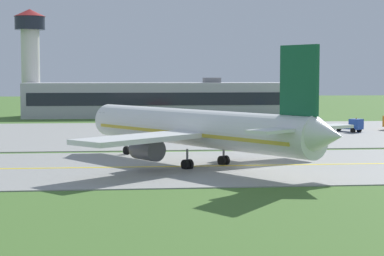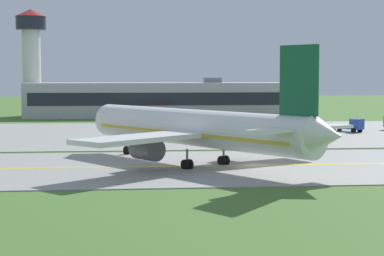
{
  "view_description": "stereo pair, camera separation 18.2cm",
  "coord_description": "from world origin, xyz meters",
  "px_view_note": "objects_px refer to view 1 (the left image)",
  "views": [
    {
      "loc": [
        -14.29,
        -72.68,
        9.94
      ],
      "look_at": [
        -6.51,
        3.11,
        4.0
      ],
      "focal_mm": 63.72,
      "sensor_mm": 36.0,
      "label": 1
    },
    {
      "loc": [
        -14.11,
        -72.69,
        9.94
      ],
      "look_at": [
        -6.51,
        3.11,
        4.0
      ],
      "focal_mm": 63.72,
      "sensor_mm": 36.0,
      "label": 2
    }
  ],
  "objects_px": {
    "service_truck_fuel": "(181,123)",
    "control_tower": "(30,52)",
    "service_truck_catering": "(350,126)",
    "airplane_lead": "(197,128)"
  },
  "relations": [
    {
      "from": "service_truck_catering",
      "to": "control_tower",
      "type": "relative_size",
      "value": 0.24
    },
    {
      "from": "service_truck_catering",
      "to": "service_truck_fuel",
      "type": "bearing_deg",
      "value": 170.96
    },
    {
      "from": "service_truck_catering",
      "to": "control_tower",
      "type": "distance_m",
      "value": 83.34
    },
    {
      "from": "airplane_lead",
      "to": "service_truck_catering",
      "type": "height_order",
      "value": "airplane_lead"
    },
    {
      "from": "service_truck_catering",
      "to": "control_tower",
      "type": "xyz_separation_m",
      "value": [
        -61.35,
        54.53,
        14.43
      ]
    },
    {
      "from": "airplane_lead",
      "to": "service_truck_catering",
      "type": "relative_size",
      "value": 5.54
    },
    {
      "from": "airplane_lead",
      "to": "control_tower",
      "type": "xyz_separation_m",
      "value": [
        -30.12,
        95.43,
        11.48
      ]
    },
    {
      "from": "service_truck_fuel",
      "to": "control_tower",
      "type": "bearing_deg",
      "value": 122.94
    },
    {
      "from": "airplane_lead",
      "to": "control_tower",
      "type": "distance_m",
      "value": 100.72
    },
    {
      "from": "service_truck_catering",
      "to": "control_tower",
      "type": "height_order",
      "value": "control_tower"
    }
  ]
}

